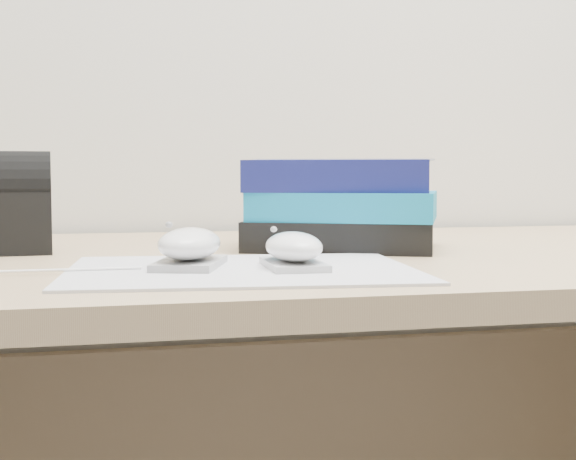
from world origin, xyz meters
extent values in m
cube|color=#A4835B|center=(0.00, 1.58, 0.71)|extent=(1.60, 0.80, 0.03)
cube|color=#A4835B|center=(0.00, 1.96, 0.35)|extent=(1.52, 0.03, 0.35)
cube|color=#9C9CA5|center=(-0.15, 1.38, 0.73)|extent=(0.39, 0.32, 0.00)
cube|color=#9B9B9E|center=(-0.20, 1.41, 0.74)|extent=(0.10, 0.13, 0.01)
ellipsoid|color=white|center=(-0.20, 1.41, 0.76)|extent=(0.10, 0.13, 0.03)
ellipsoid|color=gray|center=(-0.22, 1.41, 0.78)|extent=(0.01, 0.01, 0.01)
cube|color=#B1B0B3|center=(-0.09, 1.37, 0.74)|extent=(0.06, 0.11, 0.01)
ellipsoid|color=white|center=(-0.09, 1.37, 0.76)|extent=(0.06, 0.11, 0.03)
ellipsoid|color=#9D9C9F|center=(-0.11, 1.37, 0.77)|extent=(0.01, 0.01, 0.01)
cylinder|color=white|center=(-0.36, 1.39, 0.73)|extent=(0.22, 0.01, 0.00)
cube|color=black|center=(0.03, 1.61, 0.75)|extent=(0.31, 0.28, 0.04)
cube|color=#0F7CAD|center=(0.04, 1.60, 0.79)|extent=(0.30, 0.28, 0.04)
cube|color=#121655|center=(0.03, 1.61, 0.83)|extent=(0.30, 0.27, 0.04)
cube|color=white|center=(0.03, 1.59, 0.85)|extent=(0.24, 0.14, 0.00)
camera|label=1|loc=(-0.29, 0.54, 0.83)|focal=50.00mm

